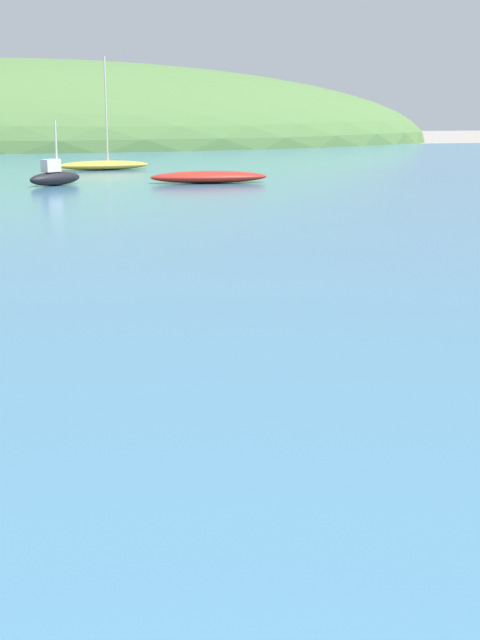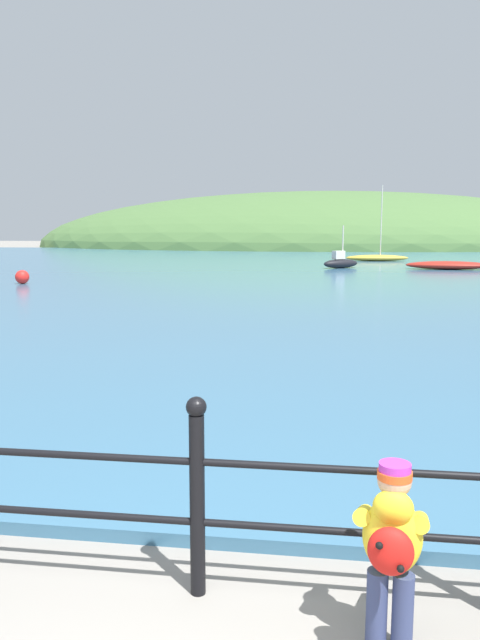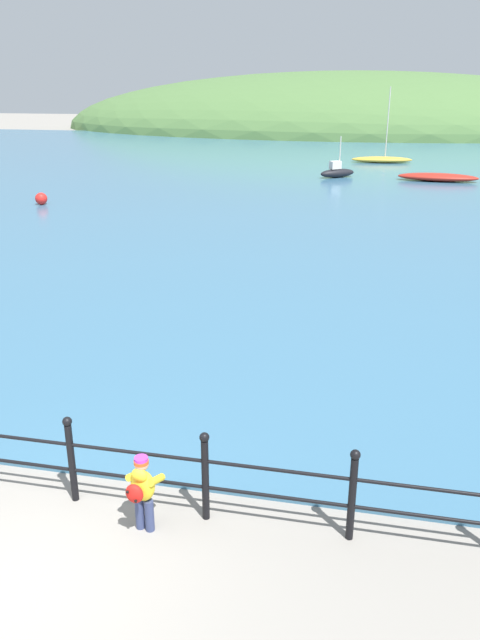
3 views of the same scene
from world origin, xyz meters
The scene contains 5 objects.
water centered at (0.00, 32.00, 0.05)m, with size 80.00×60.00×0.10m, color #386684.
far_hillside centered at (0.00, 71.98, 0.00)m, with size 67.70×37.23×12.71m.
boat_green_fishing centered at (6.75, 30.79, 0.31)m, with size 4.27×1.62×0.42m.
boat_nearest_quay centered at (1.37, 31.04, 0.40)m, with size 2.11×1.85×2.20m.
boat_far_right centered at (3.80, 38.62, 0.32)m, with size 4.03×1.51×4.72m.
Camera 1 is at (-0.06, -0.51, 2.71)m, focal length 50.00 mm.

